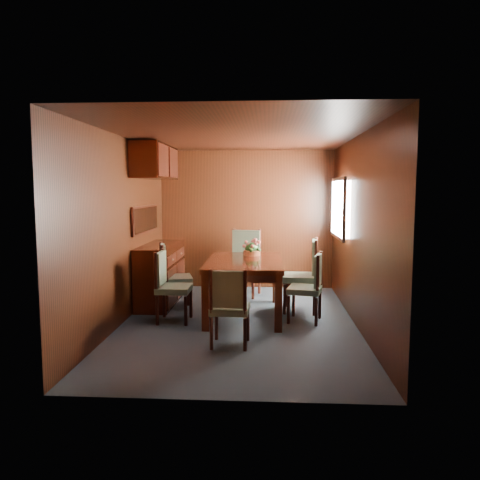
# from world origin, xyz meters

# --- Properties ---
(ground) EXTENTS (4.50, 4.50, 0.00)m
(ground) POSITION_xyz_m (0.00, 0.00, 0.00)
(ground) COLOR #2F3941
(ground) RESTS_ON ground
(room_shell) EXTENTS (3.06, 4.52, 2.41)m
(room_shell) POSITION_xyz_m (-0.10, 0.33, 1.63)
(room_shell) COLOR black
(room_shell) RESTS_ON ground
(sideboard) EXTENTS (0.48, 1.40, 0.90)m
(sideboard) POSITION_xyz_m (-1.25, 1.00, 0.45)
(sideboard) COLOR black
(sideboard) RESTS_ON ground
(dining_table) EXTENTS (1.03, 1.64, 0.76)m
(dining_table) POSITION_xyz_m (0.06, 0.40, 0.66)
(dining_table) COLOR black
(dining_table) RESTS_ON ground
(chair_left_near) EXTENTS (0.43, 0.45, 0.94)m
(chair_left_near) POSITION_xyz_m (-0.92, 0.03, 0.52)
(chair_left_near) COLOR black
(chair_left_near) RESTS_ON ground
(chair_left_far) EXTENTS (0.54, 0.56, 0.96)m
(chair_left_far) POSITION_xyz_m (-1.01, 0.60, 0.54)
(chair_left_far) COLOR black
(chair_left_far) RESTS_ON ground
(chair_right_near) EXTENTS (0.50, 0.51, 0.91)m
(chair_right_near) POSITION_xyz_m (0.93, 0.13, 0.50)
(chair_right_near) COLOR black
(chair_right_near) RESTS_ON ground
(chair_right_far) EXTENTS (0.52, 0.54, 1.04)m
(chair_right_far) POSITION_xyz_m (0.92, 0.65, 0.58)
(chair_right_far) COLOR black
(chair_right_far) RESTS_ON ground
(chair_head) EXTENTS (0.44, 0.42, 0.88)m
(chair_head) POSITION_xyz_m (-0.04, -0.94, 0.49)
(chair_head) COLOR black
(chair_head) RESTS_ON ground
(chair_foot) EXTENTS (0.60, 0.59, 1.08)m
(chair_foot) POSITION_xyz_m (-0.01, 1.66, 0.60)
(chair_foot) COLOR black
(chair_foot) RESTS_ON ground
(flower_centerpiece) EXTENTS (0.27, 0.27, 0.27)m
(flower_centerpiece) POSITION_xyz_m (0.14, 0.87, 0.89)
(flower_centerpiece) COLOR #A35731
(flower_centerpiece) RESTS_ON dining_table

